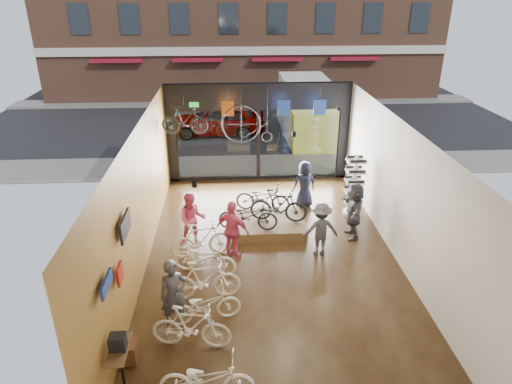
{
  "coord_description": "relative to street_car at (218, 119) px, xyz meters",
  "views": [
    {
      "loc": [
        -1.12,
        -10.9,
        7.08
      ],
      "look_at": [
        -0.37,
        1.4,
        1.48
      ],
      "focal_mm": 32.0,
      "sensor_mm": 36.0,
      "label": 1
    }
  ],
  "objects": [
    {
      "name": "jersey_left",
      "position": [
        0.54,
        -6.8,
        2.24
      ],
      "size": [
        0.45,
        0.03,
        0.55
      ],
      "primitive_type": "cube",
      "color": "#CC5919",
      "rests_on": "ceiling"
    },
    {
      "name": "display_platform",
      "position": [
        1.66,
        -10.18,
        -0.66
      ],
      "size": [
        2.4,
        1.8,
        0.3
      ],
      "primitive_type": "cube",
      "color": "brown",
      "rests_on": "ground_plane"
    },
    {
      "name": "wall_left",
      "position": [
        -1.82,
        -12.0,
        1.09
      ],
      "size": [
        0.04,
        12.0,
        3.8
      ],
      "primitive_type": "cube",
      "color": "olive",
      "rests_on": "ground"
    },
    {
      "name": "ceiling",
      "position": [
        1.7,
        -12.0,
        3.01
      ],
      "size": [
        7.0,
        12.0,
        0.04
      ],
      "primitive_type": "cube",
      "color": "black",
      "rests_on": "ground"
    },
    {
      "name": "customer_3",
      "position": [
        3.07,
        -11.77,
        -0.0
      ],
      "size": [
        1.1,
        0.7,
        1.62
      ],
      "primitive_type": "imported",
      "rotation": [
        0.0,
        0.0,
        3.24
      ],
      "color": "#3F3F44",
      "rests_on": "ground_plane"
    },
    {
      "name": "jersey_mid",
      "position": [
        2.57,
        -6.8,
        2.24
      ],
      "size": [
        0.45,
        0.03,
        0.55
      ],
      "primitive_type": "cube",
      "color": "#1E3F99",
      "rests_on": "ceiling"
    },
    {
      "name": "street_road",
      "position": [
        1.7,
        3.0,
        -0.82
      ],
      "size": [
        30.0,
        18.0,
        0.02
      ],
      "primitive_type": "cube",
      "color": "black",
      "rests_on": "ground"
    },
    {
      "name": "sunglasses_rack",
      "position": [
        4.65,
        -9.35,
        0.21
      ],
      "size": [
        0.65,
        0.55,
        2.05
      ],
      "primitive_type": null,
      "rotation": [
        0.0,
        0.0,
        -0.1
      ],
      "color": "white",
      "rests_on": "ground_plane"
    },
    {
      "name": "wall_right",
      "position": [
        5.22,
        -12.0,
        1.09
      ],
      "size": [
        0.04,
        12.0,
        3.8
      ],
      "primitive_type": "cube",
      "color": "beige",
      "rests_on": "ground"
    },
    {
      "name": "ground_plane",
      "position": [
        1.7,
        -12.0,
        -0.83
      ],
      "size": [
        7.0,
        12.0,
        0.04
      ],
      "primitive_type": "cube",
      "color": "black",
      "rests_on": "ground"
    },
    {
      "name": "sidewalk_near",
      "position": [
        1.7,
        -4.8,
        -0.75
      ],
      "size": [
        30.0,
        2.4,
        0.12
      ],
      "primitive_type": "cube",
      "color": "slate",
      "rests_on": "ground"
    },
    {
      "name": "floor_bike_1",
      "position": [
        -0.33,
        -15.28,
        -0.29
      ],
      "size": [
        1.78,
        0.75,
        1.04
      ],
      "primitive_type": "imported",
      "rotation": [
        0.0,
        0.0,
        1.41
      ],
      "color": "white",
      "rests_on": "ground_plane"
    },
    {
      "name": "display_bike_left",
      "position": [
        1.07,
        -10.74,
        -0.04
      ],
      "size": [
        1.85,
        0.84,
        0.94
      ],
      "primitive_type": "imported",
      "rotation": [
        0.0,
        0.0,
        1.44
      ],
      "color": "black",
      "rests_on": "display_platform"
    },
    {
      "name": "floor_bike_5",
      "position": [
        -0.29,
        -11.67,
        -0.29
      ],
      "size": [
        1.81,
        0.85,
        1.05
      ],
      "primitive_type": "imported",
      "rotation": [
        0.0,
        0.0,
        1.78
      ],
      "color": "white",
      "rests_on": "ground_plane"
    },
    {
      "name": "display_bike_right",
      "position": [
        1.61,
        -9.5,
        -0.05
      ],
      "size": [
        1.86,
        1.01,
        0.93
      ],
      "primitive_type": "imported",
      "rotation": [
        0.0,
        0.0,
        1.34
      ],
      "color": "black",
      "rests_on": "display_platform"
    },
    {
      "name": "display_bike_mid",
      "position": [
        2.04,
        -10.25,
        0.02
      ],
      "size": [
        1.85,
        0.84,
        1.07
      ],
      "primitive_type": "imported",
      "rotation": [
        0.0,
        0.0,
        1.38
      ],
      "color": "black",
      "rests_on": "display_platform"
    },
    {
      "name": "customer_2",
      "position": [
        0.6,
        -11.8,
        0.06
      ],
      "size": [
        1.1,
        0.88,
        1.74
      ],
      "primitive_type": "imported",
      "rotation": [
        0.0,
        0.0,
        2.62
      ],
      "color": "#CC4C72",
      "rests_on": "ground_plane"
    },
    {
      "name": "customer_0",
      "position": [
        -0.74,
        -14.59,
        0.04
      ],
      "size": [
        0.72,
        0.59,
        1.7
      ],
      "primitive_type": "imported",
      "rotation": [
        0.0,
        0.0,
        0.35
      ],
      "color": "#3F3F44",
      "rests_on": "ground_plane"
    },
    {
      "name": "hung_bike",
      "position": [
        -0.92,
        -7.8,
        2.11
      ],
      "size": [
        1.62,
        0.61,
        0.95
      ],
      "primitive_type": "imported",
      "rotation": [
        0.0,
        0.0,
        1.47
      ],
      "color": "black",
      "rests_on": "ceiling"
    },
    {
      "name": "exit_sign",
      "position": [
        -0.7,
        -6.12,
        2.24
      ],
      "size": [
        0.35,
        0.06,
        0.18
      ],
      "primitive_type": "cube",
      "color": "#198C26",
      "rests_on": "storefront"
    },
    {
      "name": "jersey_right",
      "position": [
        3.87,
        -6.8,
        2.24
      ],
      "size": [
        0.45,
        0.03,
        0.55
      ],
      "primitive_type": "cube",
      "color": "#1E3F99",
      "rests_on": "ceiling"
    },
    {
      "name": "sidewalk_far",
      "position": [
        1.7,
        7.0,
        -0.75
      ],
      "size": [
        30.0,
        2.0,
        0.12
      ],
      "primitive_type": "cube",
      "color": "slate",
      "rests_on": "ground"
    },
    {
      "name": "customer_5",
      "position": [
        4.26,
        -10.84,
        0.07
      ],
      "size": [
        0.61,
        1.67,
        1.77
      ],
      "primitive_type": "imported",
      "rotation": [
        0.0,
        0.0,
        4.66
      ],
      "color": "#3F3F44",
      "rests_on": "ground_plane"
    },
    {
      "name": "floor_bike_0",
      "position": [
        0.05,
        -16.64,
        -0.34
      ],
      "size": [
        1.82,
        0.73,
        0.94
      ],
      "primitive_type": "imported",
      "rotation": [
        0.0,
        0.0,
        1.51
      ],
      "color": "white",
      "rests_on": "ground_plane"
    },
    {
      "name": "wall_back",
      "position": [
        1.7,
        -18.02,
        1.09
      ],
      "size": [
        7.0,
        0.04,
        3.8
      ],
      "primitive_type": "cube",
      "color": "beige",
      "rests_on": "ground"
    },
    {
      "name": "wall_merch",
      "position": [
        -1.68,
        -15.5,
        0.49
      ],
      "size": [
        0.4,
        2.4,
        2.6
      ],
      "primitive_type": null,
      "color": "navy",
      "rests_on": "wall_left"
    },
    {
      "name": "box_truck",
      "position": [
        4.52,
        -1.0,
        0.56
      ],
      "size": [
        2.33,
        6.99,
        2.75
      ],
      "primitive_type": null,
      "color": "silver",
      "rests_on": "street_road"
    },
    {
      "name": "customer_4",
      "position": [
        3.11,
        -8.64,
        0.01
      ],
      "size": [
        0.9,
        0.68,
        1.65
      ],
      "primitive_type": "imported",
      "rotation": [
        0.0,
        0.0,
        3.34
      ],
      "color": "#161C33",
      "rests_on": "ground_plane"
    },
    {
      "name": "floor_bike_3",
      "position": [
        -0.13,
        -13.64,
        -0.28
      ],
      "size": [
        1.82,
        0.63,
        1.07
      ],
      "primitive_type": "imported",
      "rotation": [
        0.0,
        0.0,
        1.64
      ],
      "color": "white",
      "rests_on": "ground_plane"
    },
    {
      "name": "floor_bike_2",
      "position": [
        -0.09,
        -14.48,
        -0.37
      ],
      "size": [
        1.76,
        0.91,
        0.88
      ],
      "primitive_type": "imported",
      "rotation": [
        0.0,
        0.0,
        1.77
      ],
      "color": "white",
      "rests_on": "ground_plane"
    },
    {
      "name": "customer_1",
      "position": [
        -0.57,
        -11.0,
        0.01
      ],
      "size": [
        0.84,
        0.68,
        1.65
      ],
      "primitive_type": "imported",
      "rotation": [
        0.0,
        0.0,
        0.07
      ],
      "color": "#CC4C72",
      "rests_on": "ground_plane"
    },
    {
      "name": "penny_farthing",
      "position": [
        1.3,
        -7.09,
        1.69
      ],
      "size": [
        1.76,
        0.06,
        1.41
      ],
      "primitive_type": null,
      "color": "black",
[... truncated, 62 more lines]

